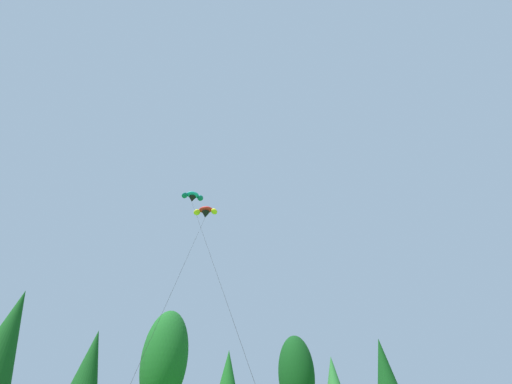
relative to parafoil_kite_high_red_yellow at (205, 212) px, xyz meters
The scene contains 8 objects.
treeline_tree_d 25.52m from the parafoil_kite_high_red_yellow, 123.87° to the left, with size 4.68×4.68×14.00m.
treeline_tree_e 26.45m from the parafoil_kite_high_red_yellow, 101.86° to the left, with size 4.14×4.14×11.54m.
treeline_tree_f 24.91m from the parafoil_kite_high_red_yellow, 81.91° to the left, with size 5.77×5.77×14.70m.
treeline_tree_g 28.04m from the parafoil_kite_high_red_yellow, 62.81° to the left, with size 3.90×3.90×10.44m.
treeline_tree_h 35.50m from the parafoil_kite_high_red_yellow, 46.41° to the left, with size 5.50×5.50×13.70m.
treeline_tree_j 47.36m from the parafoil_kite_high_red_yellow, 30.10° to the left, with size 4.79×4.79×14.49m.
parafoil_kite_high_red_yellow is the anchor object (origin of this frame).
parafoil_kite_mid_teal 4.54m from the parafoil_kite_high_red_yellow, 100.69° to the left, with size 2.21×14.95×18.72m.
Camera 1 is at (-5.92, 6.57, 2.11)m, focal length 22.54 mm.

